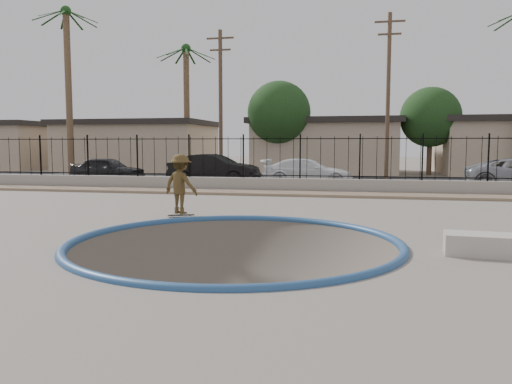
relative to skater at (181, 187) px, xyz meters
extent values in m
cube|color=slate|center=(2.44, 9.65, -1.95)|extent=(120.00, 120.00, 2.20)
torus|color=navy|center=(2.44, -3.35, -0.85)|extent=(7.04, 7.04, 0.20)
cube|color=#9E8267|center=(2.44, 6.85, -0.79)|extent=(42.00, 1.60, 0.11)
cube|color=gray|center=(2.44, 7.95, -0.55)|extent=(42.00, 0.45, 0.60)
cube|color=black|center=(2.44, 7.95, -0.13)|extent=(40.00, 0.04, 0.03)
cube|color=black|center=(2.44, 7.95, 1.45)|extent=(40.00, 0.04, 0.04)
cube|color=black|center=(2.44, 14.65, -0.83)|extent=(90.00, 8.00, 0.04)
cube|color=tan|center=(-12.56, 24.15, 0.90)|extent=(11.00, 8.00, 3.50)
cube|color=#272320|center=(-12.56, 24.15, 2.85)|extent=(11.60, 8.60, 0.40)
cube|color=tan|center=(2.44, 24.15, 0.90)|extent=(10.00, 8.00, 3.50)
cube|color=#272320|center=(2.44, 24.15, 2.85)|extent=(10.60, 8.60, 0.40)
cylinder|color=brown|center=(-14.56, 17.65, 4.65)|extent=(0.44, 0.44, 11.00)
sphere|color=#1A4217|center=(-14.56, 17.65, 10.10)|extent=(0.70, 0.70, 0.70)
cylinder|color=brown|center=(-7.56, 21.65, 3.65)|extent=(0.44, 0.44, 9.00)
sphere|color=#1A4217|center=(-7.56, 21.65, 8.10)|extent=(0.70, 0.70, 0.70)
cylinder|color=#473323|center=(-3.56, 16.65, 3.65)|extent=(0.24, 0.24, 9.00)
cube|color=#473323|center=(-3.56, 16.65, 7.65)|extent=(1.70, 0.10, 0.10)
cube|color=#473323|center=(-3.56, 16.65, 6.95)|extent=(1.30, 0.10, 0.10)
cylinder|color=#473323|center=(6.44, 16.65, 3.90)|extent=(0.24, 0.24, 9.50)
cube|color=#473323|center=(6.44, 16.65, 8.15)|extent=(1.70, 0.10, 0.10)
cube|color=#473323|center=(6.44, 16.65, 7.45)|extent=(1.30, 0.10, 0.10)
cylinder|color=#473323|center=(-0.56, 20.65, 0.65)|extent=(0.34, 0.34, 3.00)
sphere|color=#143311|center=(-0.56, 20.65, 3.35)|extent=(4.32, 4.32, 4.32)
cylinder|color=#473323|center=(9.44, 21.65, 0.53)|extent=(0.34, 0.34, 2.75)
sphere|color=#143311|center=(9.44, 21.65, 3.00)|extent=(3.96, 3.96, 3.96)
imported|color=brown|center=(0.00, 0.00, 0.00)|extent=(1.24, 0.95, 1.69)
cube|color=black|center=(0.00, 0.00, -0.79)|extent=(0.76, 0.46, 0.02)
cylinder|color=silver|center=(-0.21, -0.16, -0.82)|extent=(0.06, 0.04, 0.05)
cylinder|color=silver|center=(-0.26, -0.03, -0.82)|extent=(0.06, 0.04, 0.05)
cylinder|color=silver|center=(0.26, 0.03, -0.82)|extent=(0.06, 0.04, 0.05)
cylinder|color=silver|center=(0.21, 0.16, -0.82)|extent=(0.06, 0.04, 0.05)
cube|color=#B1A89D|center=(7.38, -3.49, -0.65)|extent=(1.66, 0.84, 0.40)
imported|color=black|center=(-8.39, 11.34, -0.14)|extent=(3.98, 1.66, 1.35)
imported|color=black|center=(-2.33, 11.05, -0.05)|extent=(4.72, 1.94, 1.52)
imported|color=white|center=(2.39, 11.50, -0.15)|extent=(4.54, 1.89, 1.31)
camera|label=1|loc=(4.99, -13.33, 1.23)|focal=35.00mm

